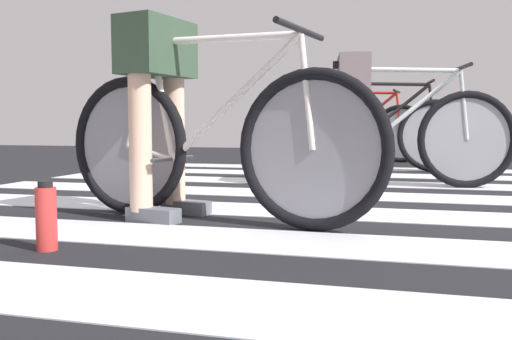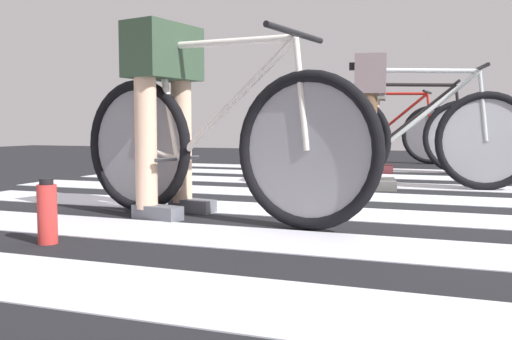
# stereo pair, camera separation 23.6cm
# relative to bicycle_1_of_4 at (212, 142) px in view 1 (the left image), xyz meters

# --- Properties ---
(ground) EXTENTS (18.00, 14.00, 0.02)m
(ground) POSITION_rel_bicycle_1_of_4_xyz_m (0.58, 1.18, -0.40)
(ground) COLOR black
(crosswalk_markings) EXTENTS (5.48, 5.01, 0.00)m
(crosswalk_markings) POSITION_rel_bicycle_1_of_4_xyz_m (0.53, 1.15, -0.38)
(crosswalk_markings) COLOR silver
(crosswalk_markings) RESTS_ON ground
(bicycle_1_of_4) EXTENTS (1.71, 0.57, 0.93)m
(bicycle_1_of_4) POSITION_rel_bicycle_1_of_4_xyz_m (0.00, 0.00, 0.00)
(bicycle_1_of_4) COLOR black
(bicycle_1_of_4) RESTS_ON ground
(cyclist_1_of_4) EXTENTS (0.38, 0.45, 0.99)m
(cyclist_1_of_4) POSITION_rel_bicycle_1_of_4_xyz_m (-0.30, 0.06, 0.25)
(cyclist_1_of_4) COLOR beige
(cyclist_1_of_4) RESTS_ON ground
(bicycle_2_of_4) EXTENTS (1.72, 0.54, 0.93)m
(bicycle_2_of_4) POSITION_rel_bicycle_1_of_4_xyz_m (0.83, 1.72, 0.00)
(bicycle_2_of_4) COLOR black
(bicycle_2_of_4) RESTS_ON ground
(cyclist_2_of_4) EXTENTS (0.37, 0.44, 0.98)m
(cyclist_2_of_4) POSITION_rel_bicycle_1_of_4_xyz_m (0.53, 1.67, 0.25)
(cyclist_2_of_4) COLOR brown
(cyclist_2_of_4) RESTS_ON ground
(bicycle_3_of_4) EXTENTS (1.73, 0.52, 0.93)m
(bicycle_3_of_4) POSITION_rel_bicycle_1_of_4_xyz_m (0.68, 3.14, 0.00)
(bicycle_3_of_4) COLOR black
(bicycle_3_of_4) RESTS_ON ground
(cyclist_3_of_4) EXTENTS (0.35, 0.43, 1.00)m
(cyclist_3_of_4) POSITION_rel_bicycle_1_of_4_xyz_m (0.37, 3.11, 0.27)
(cyclist_3_of_4) COLOR beige
(cyclist_3_of_4) RESTS_ON ground
(bicycle_4_of_4) EXTENTS (1.73, 0.52, 0.93)m
(bicycle_4_of_4) POSITION_rel_bicycle_1_of_4_xyz_m (0.36, 4.62, 0.00)
(bicycle_4_of_4) COLOR black
(bicycle_4_of_4) RESTS_ON ground
(cyclist_4_of_4) EXTENTS (0.35, 0.43, 1.00)m
(cyclist_4_of_4) POSITION_rel_bicycle_1_of_4_xyz_m (0.05, 4.65, 0.26)
(cyclist_4_of_4) COLOR brown
(cyclist_4_of_4) RESTS_ON ground
(water_bottle) EXTENTS (0.08, 0.08, 0.26)m
(water_bottle) POSITION_rel_bicycle_1_of_4_xyz_m (-0.39, -0.73, -0.26)
(water_bottle) COLOR red
(water_bottle) RESTS_ON ground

